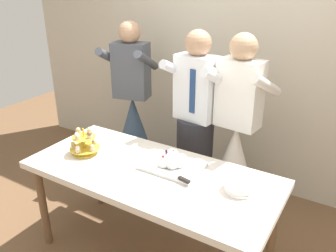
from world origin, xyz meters
TOP-DOWN VIEW (x-y plane):
  - rear_wall at (0.00, 1.47)m, footprint 5.20×0.10m
  - dessert_table at (0.00, 0.00)m, footprint 1.80×0.80m
  - cupcake_stand at (-0.58, -0.04)m, footprint 0.23×0.23m
  - main_cake_tray at (0.11, 0.12)m, footprint 0.43×0.32m
  - plate_stack at (0.62, 0.09)m, footprint 0.20×0.20m
  - person_groom at (-0.02, 0.72)m, footprint 0.51×0.54m
  - person_bride at (0.34, 0.75)m, footprint 0.56×0.56m
  - person_guest at (-0.82, 0.89)m, footprint 0.59×0.58m

SIDE VIEW (x-z plane):
  - person_bride at x=0.34m, z-range -0.25..1.41m
  - person_guest at x=-0.82m, z-range -0.25..1.41m
  - dessert_table at x=0.00m, z-range 0.31..1.09m
  - person_groom at x=-0.02m, z-range -0.08..1.58m
  - plate_stack at x=0.62m, z-range 0.78..0.84m
  - main_cake_tray at x=0.11m, z-range 0.75..0.88m
  - cupcake_stand at x=-0.58m, z-range 0.75..0.96m
  - rear_wall at x=0.00m, z-range 0.00..2.90m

